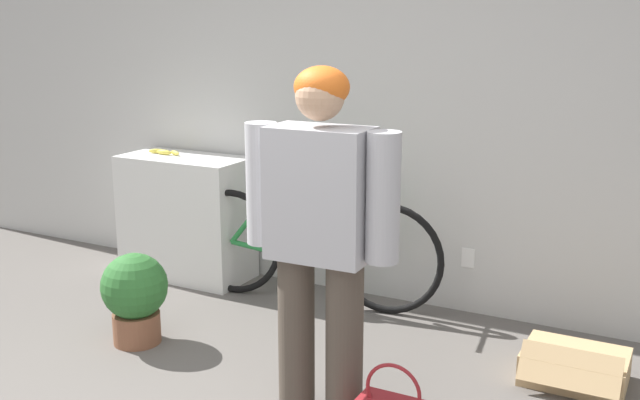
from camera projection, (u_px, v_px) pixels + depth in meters
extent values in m
cube|color=silver|center=(390.00, 98.00, 4.63)|extent=(8.00, 0.06, 2.60)
cube|color=white|center=(468.00, 258.00, 4.58)|extent=(0.08, 0.01, 0.12)
cube|color=white|center=(187.00, 217.00, 5.23)|extent=(0.89, 0.45, 0.86)
cylinder|color=#4C4238|center=(296.00, 334.00, 3.39)|extent=(0.17, 0.17, 0.76)
cylinder|color=#4C4238|center=(344.00, 345.00, 3.29)|extent=(0.17, 0.17, 0.76)
cube|color=#B2B2B7|center=(320.00, 194.00, 3.18)|extent=(0.45, 0.25, 0.57)
cylinder|color=#B2B2B7|center=(262.00, 184.00, 3.31)|extent=(0.14, 0.14, 0.54)
cylinder|color=#B2B2B7|center=(383.00, 198.00, 3.05)|extent=(0.14, 0.14, 0.54)
sphere|color=tan|center=(320.00, 96.00, 3.08)|extent=(0.21, 0.21, 0.21)
ellipsoid|color=orange|center=(322.00, 87.00, 3.09)|extent=(0.24, 0.22, 0.18)
torus|color=black|center=(232.00, 242.00, 4.91)|extent=(0.70, 0.13, 0.70)
torus|color=black|center=(387.00, 259.00, 4.56)|extent=(0.70, 0.13, 0.70)
cylinder|color=#237A38|center=(260.00, 249.00, 4.85)|extent=(0.41, 0.09, 0.09)
cylinder|color=#237A38|center=(252.00, 217.00, 4.81)|extent=(0.32, 0.08, 0.39)
cylinder|color=#237A38|center=(280.00, 223.00, 4.75)|extent=(0.14, 0.05, 0.43)
cylinder|color=#237A38|center=(327.00, 229.00, 4.65)|extent=(0.55, 0.11, 0.44)
cylinder|color=#237A38|center=(319.00, 196.00, 4.62)|extent=(0.63, 0.12, 0.05)
cylinder|color=#237A38|center=(378.00, 230.00, 4.53)|extent=(0.16, 0.05, 0.36)
cylinder|color=#237A38|center=(371.00, 197.00, 4.50)|extent=(0.07, 0.04, 0.08)
cylinder|color=#237A38|center=(375.00, 192.00, 4.49)|extent=(0.08, 0.46, 0.02)
ellipsoid|color=black|center=(272.00, 187.00, 4.72)|extent=(0.23, 0.11, 0.05)
ellipsoid|color=#EAD64C|center=(164.00, 152.00, 5.19)|extent=(0.12, 0.04, 0.04)
ellipsoid|color=#EAD64C|center=(157.00, 151.00, 5.24)|extent=(0.12, 0.08, 0.03)
ellipsoid|color=#EAD64C|center=(175.00, 153.00, 5.17)|extent=(0.11, 0.08, 0.03)
sphere|color=brown|center=(153.00, 150.00, 5.27)|extent=(0.02, 0.02, 0.02)
torus|color=maroon|center=(393.00, 391.00, 3.07)|extent=(0.24, 0.02, 0.24)
cube|color=tan|center=(575.00, 367.00, 3.75)|extent=(0.50, 0.37, 0.16)
cube|color=tan|center=(569.00, 369.00, 3.57)|extent=(0.47, 0.13, 0.16)
cylinder|color=brown|center=(137.00, 327.00, 4.20)|extent=(0.26, 0.26, 0.18)
sphere|color=#2D6B2D|center=(134.00, 286.00, 4.14)|extent=(0.37, 0.37, 0.37)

